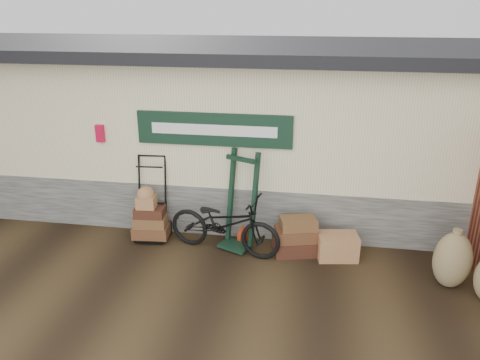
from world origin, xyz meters
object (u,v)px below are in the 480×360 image
porter_trolley (152,197)px  green_barrow (241,201)px  bicycle (224,221)px  suitcase_stack (296,236)px  wicker_hamper (337,246)px

porter_trolley → green_barrow: 1.59m
porter_trolley → bicycle: 1.41m
suitcase_stack → green_barrow: bearing=172.2°
wicker_hamper → bicycle: bicycle is taller
wicker_hamper → bicycle: bearing=-177.6°
porter_trolley → bicycle: (1.35, -0.36, -0.18)m
wicker_hamper → bicycle: 1.89m
suitcase_stack → wicker_hamper: 0.69m
bicycle → suitcase_stack: bearing=-71.6°
porter_trolley → suitcase_stack: size_ratio=2.06×
porter_trolley → suitcase_stack: bearing=-9.8°
suitcase_stack → wicker_hamper: size_ratio=1.13×
suitcase_stack → porter_trolley: bearing=174.8°
suitcase_stack → wicker_hamper: (0.68, -0.05, -0.11)m
suitcase_stack → bicycle: bicycle is taller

